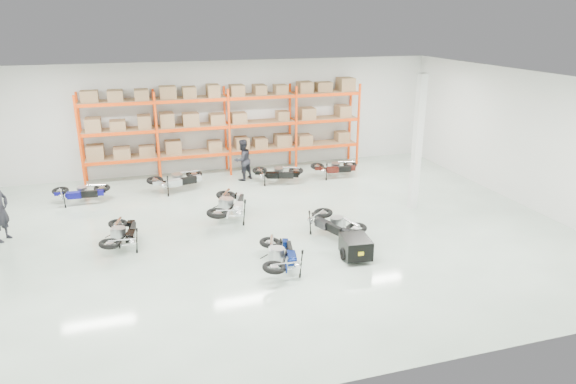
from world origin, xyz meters
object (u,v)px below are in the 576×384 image
object	(u,v)px
moto_back_b	(177,176)
moto_back_d	(335,165)
moto_back_a	(80,189)
moto_black_far_left	(121,230)
moto_touring_right	(334,219)
moto_back_c	(278,170)
moto_blue_centre	(280,251)
trailer	(356,247)
person_back	(243,160)
moto_silver_left	(229,201)

from	to	relation	value
moto_back_b	moto_back_d	distance (m)	6.28
moto_back_a	moto_black_far_left	bearing A→B (deg)	-157.16
moto_touring_right	moto_back_c	xyz separation A→B (m)	(-0.19, 5.41, -0.02)
moto_blue_centre	moto_black_far_left	distance (m)	4.69
moto_black_far_left	moto_back_a	world-z (taller)	moto_black_far_left
moto_blue_centre	moto_back_d	world-z (taller)	moto_blue_centre
moto_back_a	moto_blue_centre	bearing A→B (deg)	-137.69
trailer	moto_back_b	world-z (taller)	moto_back_b
moto_black_far_left	moto_touring_right	distance (m)	6.07
moto_back_c	moto_black_far_left	bearing A→B (deg)	144.98
trailer	person_back	size ratio (longest dim) A/B	0.92
moto_back_d	moto_silver_left	bearing A→B (deg)	130.52
moto_back_b	person_back	distance (m)	2.71
moto_black_far_left	moto_back_d	size ratio (longest dim) A/B	1.02
moto_blue_centre	moto_back_b	size ratio (longest dim) A/B	0.95
trailer	moto_back_b	bearing A→B (deg)	125.47
moto_back_b	moto_back_c	size ratio (longest dim) A/B	1.06
moto_back_b	person_back	xyz separation A→B (m)	(2.63, 0.60, 0.26)
moto_touring_right	trailer	size ratio (longest dim) A/B	1.18
moto_blue_centre	moto_back_c	bearing A→B (deg)	-94.06
moto_back_c	person_back	distance (m)	1.47
moto_back_d	moto_blue_centre	bearing A→B (deg)	155.70
moto_silver_left	moto_touring_right	size ratio (longest dim) A/B	1.11
moto_back_d	moto_black_far_left	bearing A→B (deg)	125.67
trailer	moto_back_a	xyz separation A→B (m)	(-7.37, 6.83, 0.14)
moto_silver_left	moto_back_d	world-z (taller)	moto_silver_left
moto_back_a	moto_back_c	distance (m)	7.18
moto_silver_left	trailer	bearing A→B (deg)	144.22
trailer	moto_back_d	world-z (taller)	moto_back_d
moto_touring_right	moto_back_d	size ratio (longest dim) A/B	1.08
moto_touring_right	moto_back_c	world-z (taller)	moto_touring_right
moto_back_c	moto_back_d	size ratio (longest dim) A/B	1.04
moto_silver_left	moto_back_b	world-z (taller)	moto_silver_left
moto_touring_right	moto_back_a	size ratio (longest dim) A/B	1.07
moto_black_far_left	moto_back_b	distance (m)	4.95
moto_silver_left	moto_back_b	size ratio (longest dim) A/B	1.09
trailer	moto_blue_centre	bearing A→B (deg)	-174.38
person_back	moto_back_c	bearing A→B (deg)	117.04
trailer	moto_silver_left	bearing A→B (deg)	130.96
trailer	person_back	distance (m)	7.92
moto_silver_left	moto_back_a	size ratio (longest dim) A/B	1.19
moto_back_c	moto_silver_left	bearing A→B (deg)	159.59
moto_black_far_left	moto_back_c	size ratio (longest dim) A/B	0.98
trailer	moto_back_c	world-z (taller)	moto_back_c
moto_touring_right	moto_black_far_left	bearing A→B (deg)	150.56
moto_touring_right	moto_back_b	distance (m)	6.89
moto_touring_right	moto_back_a	world-z (taller)	moto_touring_right
moto_back_d	moto_back_b	bearing A→B (deg)	96.34
moto_touring_right	person_back	size ratio (longest dim) A/B	1.09
moto_black_far_left	moto_back_b	bearing A→B (deg)	-104.84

